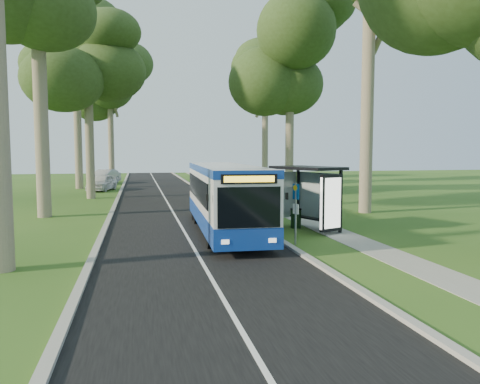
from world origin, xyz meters
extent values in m
plane|color=#2A5019|center=(0.00, 0.00, 0.00)|extent=(120.00, 120.00, 0.00)
cube|color=black|center=(-3.50, 10.00, 0.01)|extent=(7.00, 100.00, 0.02)
cube|color=#9E9B93|center=(0.00, 10.00, 0.06)|extent=(0.25, 100.00, 0.12)
cube|color=#9E9B93|center=(-7.00, 10.00, 0.06)|extent=(0.25, 100.00, 0.12)
cube|color=white|center=(-3.50, 10.00, 0.02)|extent=(0.12, 100.00, 0.00)
cube|color=gray|center=(3.00, 10.00, 0.01)|extent=(1.50, 100.00, 0.02)
cube|color=silver|center=(-1.73, 1.27, 1.65)|extent=(2.76, 11.22, 2.65)
cube|color=navy|center=(-1.73, 1.27, 0.70)|extent=(2.79, 11.25, 0.74)
cube|color=navy|center=(-1.73, 1.27, 2.82)|extent=(2.79, 11.25, 0.30)
cube|color=black|center=(-1.73, -4.32, 1.76)|extent=(2.09, 0.13, 1.35)
cube|color=yellow|center=(-1.73, -4.36, 2.69)|extent=(1.67, 0.09, 0.20)
cube|color=black|center=(-1.73, -4.25, 0.46)|extent=(2.23, 0.21, 0.28)
cylinder|color=black|center=(-2.77, -2.17, 0.48)|extent=(0.30, 0.97, 0.97)
cylinder|color=black|center=(-0.69, -2.17, 0.48)|extent=(0.30, 0.97, 0.97)
cylinder|color=black|center=(-2.77, 4.52, 0.48)|extent=(0.30, 0.97, 0.97)
cylinder|color=black|center=(-0.69, 4.52, 0.48)|extent=(0.30, 0.97, 0.97)
cylinder|color=gray|center=(0.40, -2.17, 1.20)|extent=(0.08, 0.08, 2.39)
cube|color=#0D448F|center=(0.40, -2.17, 2.06)|extent=(0.17, 0.32, 0.59)
cylinder|color=yellow|center=(0.36, -2.17, 2.20)|extent=(0.10, 0.20, 0.21)
cube|color=white|center=(0.40, -2.17, 1.39)|extent=(0.16, 0.28, 0.38)
cube|color=black|center=(2.71, -0.42, 1.38)|extent=(0.14, 0.14, 2.77)
cube|color=black|center=(2.71, 2.42, 1.38)|extent=(0.14, 0.14, 2.77)
cube|color=black|center=(2.03, 1.00, 2.84)|extent=(2.94, 3.81, 0.13)
cube|color=silver|center=(2.80, 1.00, 1.50)|extent=(1.07, 2.64, 2.22)
cube|color=black|center=(2.03, -0.55, 1.38)|extent=(1.15, 0.59, 2.44)
cube|color=white|center=(2.03, -0.63, 1.38)|extent=(0.88, 0.36, 2.16)
cube|color=black|center=(2.36, 1.33, 0.50)|extent=(1.12, 2.01, 0.07)
cylinder|color=black|center=(1.73, 1.62, 0.43)|extent=(0.48, 0.48, 0.87)
cylinder|color=black|center=(1.73, 1.62, 0.89)|extent=(0.52, 0.52, 0.05)
imported|color=silver|center=(-8.72, 25.04, 0.74)|extent=(2.83, 4.68, 1.49)
imported|color=#9D9FA4|center=(-9.07, 34.21, 0.79)|extent=(3.38, 5.08, 1.58)
cylinder|color=#7A6B56|center=(-10.50, 8.00, 6.60)|extent=(0.74, 0.74, 13.20)
cylinder|color=#7A6B56|center=(-9.00, 18.00, 5.05)|extent=(0.65, 0.65, 10.11)
ellipsoid|color=#2F451A|center=(-9.00, 18.00, 10.40)|extent=(5.20, 5.20, 6.93)
cylinder|color=#7A6B56|center=(-11.00, 28.00, 6.23)|extent=(0.72, 0.72, 12.47)
ellipsoid|color=#2F451A|center=(-11.00, 28.00, 12.82)|extent=(5.20, 5.20, 8.55)
cylinder|color=#7A6B56|center=(-8.50, 38.00, 5.40)|extent=(0.67, 0.67, 10.79)
ellipsoid|color=#2F451A|center=(-8.50, 38.00, 11.10)|extent=(5.20, 5.20, 7.40)
cylinder|color=#7A6B56|center=(7.50, 6.00, 6.32)|extent=(0.72, 0.72, 12.65)
cylinder|color=#7A6B56|center=(6.80, 18.00, 5.73)|extent=(0.69, 0.69, 11.45)
ellipsoid|color=#2F451A|center=(6.80, 18.00, 11.78)|extent=(5.20, 5.20, 7.85)
cylinder|color=#7A6B56|center=(8.00, 30.00, 5.15)|extent=(0.65, 0.65, 10.31)
ellipsoid|color=#2F451A|center=(8.00, 30.00, 10.60)|extent=(5.20, 5.20, 7.07)
camera|label=1|loc=(-5.46, -19.02, 3.59)|focal=35.00mm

